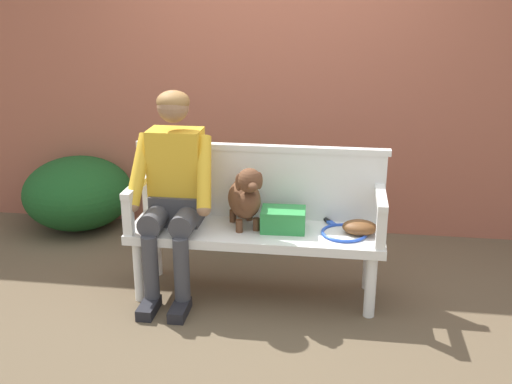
{
  "coord_description": "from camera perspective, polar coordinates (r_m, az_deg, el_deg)",
  "views": [
    {
      "loc": [
        0.52,
        -3.61,
        1.97
      ],
      "look_at": [
        0.0,
        0.0,
        0.72
      ],
      "focal_mm": 42.95,
      "sensor_mm": 36.0,
      "label": 1
    }
  ],
  "objects": [
    {
      "name": "garden_bench",
      "position": [
        3.97,
        -0.0,
        -4.27
      ],
      "size": [
        1.63,
        0.49,
        0.47
      ],
      "color": "white",
      "rests_on": "ground"
    },
    {
      "name": "dog_on_bench",
      "position": [
        3.89,
        -0.97,
        -0.42
      ],
      "size": [
        0.31,
        0.43,
        0.43
      ],
      "color": "brown",
      "rests_on": "garden_bench"
    },
    {
      "name": "bench_backrest",
      "position": [
        4.06,
        0.44,
        1.04
      ],
      "size": [
        1.67,
        0.06,
        0.5
      ],
      "color": "white",
      "rests_on": "garden_bench"
    },
    {
      "name": "bench_armrest_right_end",
      "position": [
        3.77,
        11.58,
        -1.67
      ],
      "size": [
        0.06,
        0.49,
        0.28
      ],
      "color": "white",
      "rests_on": "garden_bench"
    },
    {
      "name": "tennis_racket",
      "position": [
        3.92,
        7.99,
        -3.65
      ],
      "size": [
        0.42,
        0.56,
        0.03
      ],
      "color": "blue",
      "rests_on": "garden_bench"
    },
    {
      "name": "hedge_bush_mid_left",
      "position": [
        5.34,
        -16.24,
        -0.07
      ],
      "size": [
        0.9,
        0.89,
        0.6
      ],
      "primitive_type": "ellipsoid",
      "color": "#194C1E",
      "rests_on": "ground"
    },
    {
      "name": "hedge_bush_far_right",
      "position": [
        4.96,
        -0.6,
        -0.58
      ],
      "size": [
        0.73,
        0.61,
        0.63
      ],
      "primitive_type": "ellipsoid",
      "color": "#194C1E",
      "rests_on": "ground"
    },
    {
      "name": "ground_plane",
      "position": [
        4.15,
        -0.0,
        -9.41
      ],
      "size": [
        40.0,
        40.0,
        0.0
      ],
      "primitive_type": "plane",
      "color": "brown"
    },
    {
      "name": "sports_bag",
      "position": [
        3.91,
        2.55,
        -2.58
      ],
      "size": [
        0.29,
        0.21,
        0.14
      ],
      "primitive_type": "cube",
      "rotation": [
        0.0,
        0.0,
        0.04
      ],
      "color": "#2D8E42",
      "rests_on": "garden_bench"
    },
    {
      "name": "baseball_glove",
      "position": [
        3.91,
        9.64,
        -3.27
      ],
      "size": [
        0.23,
        0.18,
        0.09
      ],
      "primitive_type": "ellipsoid",
      "rotation": [
        0.0,
        0.0,
        -0.05
      ],
      "color": "brown",
      "rests_on": "garden_bench"
    },
    {
      "name": "person_seated",
      "position": [
        3.95,
        -7.67,
        0.57
      ],
      "size": [
        0.56,
        0.65,
        1.34
      ],
      "color": "black",
      "rests_on": "ground"
    },
    {
      "name": "bench_armrest_left_end",
      "position": [
        3.98,
        -11.33,
        -0.56
      ],
      "size": [
        0.06,
        0.49,
        0.28
      ],
      "color": "white",
      "rests_on": "garden_bench"
    },
    {
      "name": "brick_garden_fence",
      "position": [
        5.02,
        2.2,
        11.05
      ],
      "size": [
        8.0,
        0.3,
        2.56
      ],
      "primitive_type": "cube",
      "color": "#9E5642",
      "rests_on": "ground"
    }
  ]
}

